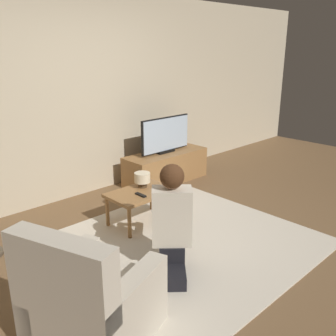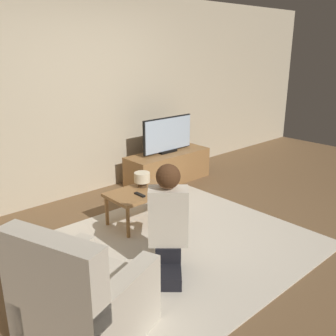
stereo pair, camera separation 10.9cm
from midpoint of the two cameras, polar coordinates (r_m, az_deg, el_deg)
ground_plane at (r=3.89m, az=1.61°, el=-11.42°), size 10.00×10.00×0.00m
wall_back at (r=4.97m, az=-14.54°, el=10.40°), size 10.00×0.06×2.60m
rug at (r=3.88m, az=1.61°, el=-11.32°), size 2.42×2.26×0.02m
tv_stand at (r=5.51m, az=-0.90°, el=0.16°), size 1.30×0.47×0.44m
tv at (r=5.39m, az=-0.95°, el=5.08°), size 0.89×0.08×0.52m
coffee_table at (r=4.16m, az=-4.88°, el=-4.19°), size 0.72×0.47×0.39m
armchair at (r=2.68m, az=-12.79°, el=-19.70°), size 0.93×0.91×0.89m
person_kneeling at (r=3.23m, az=-0.39°, el=-7.58°), size 0.69×0.73×0.98m
table_lamp at (r=4.24m, az=-4.67°, el=-1.61°), size 0.18×0.18×0.17m
remote at (r=4.03m, az=-4.97°, el=-4.11°), size 0.04×0.15×0.02m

